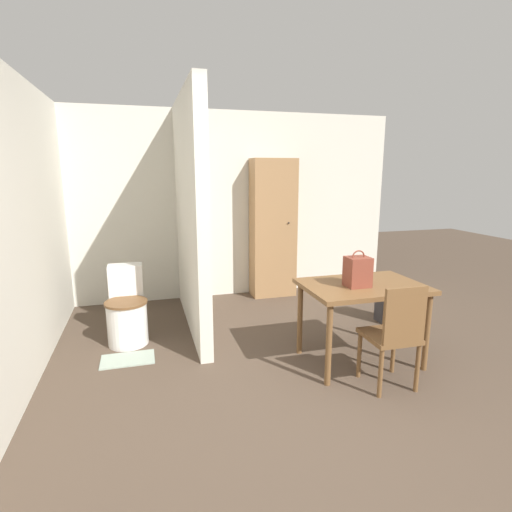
{
  "coord_description": "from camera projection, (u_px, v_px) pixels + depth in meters",
  "views": [
    {
      "loc": [
        -1.05,
        -1.97,
        1.71
      ],
      "look_at": [
        -0.07,
        1.43,
        0.96
      ],
      "focal_mm": 28.0,
      "sensor_mm": 36.0,
      "label": 1
    }
  ],
  "objects": [
    {
      "name": "handbag",
      "position": [
        358.0,
        272.0,
        3.44
      ],
      "size": [
        0.2,
        0.17,
        0.32
      ],
      "color": "brown",
      "rests_on": "dining_table"
    },
    {
      "name": "wall_back",
      "position": [
        221.0,
        206.0,
        5.47
      ],
      "size": [
        4.91,
        0.12,
        2.5
      ],
      "color": "beige",
      "rests_on": "ground_plane"
    },
    {
      "name": "wooden_chair",
      "position": [
        395.0,
        333.0,
        3.12
      ],
      "size": [
        0.39,
        0.39,
        0.88
      ],
      "rotation": [
        0.0,
        0.0,
        -0.02
      ],
      "color": "brown",
      "rests_on": "ground_plane"
    },
    {
      "name": "ground_plane",
      "position": [
        330.0,
        451.0,
        2.49
      ],
      "size": [
        16.0,
        16.0,
        0.0
      ],
      "primitive_type": "plane",
      "color": "#4C3D30"
    },
    {
      "name": "toilet",
      "position": [
        127.0,
        312.0,
        4.04
      ],
      "size": [
        0.42,
        0.56,
        0.77
      ],
      "color": "white",
      "rests_on": "ground_plane"
    },
    {
      "name": "partition_wall",
      "position": [
        190.0,
        215.0,
        4.32
      ],
      "size": [
        0.12,
        2.01,
        2.5
      ],
      "color": "beige",
      "rests_on": "ground_plane"
    },
    {
      "name": "bath_mat",
      "position": [
        128.0,
        359.0,
        3.7
      ],
      "size": [
        0.48,
        0.3,
        0.01
      ],
      "color": "#99A899",
      "rests_on": "ground_plane"
    },
    {
      "name": "wooden_cabinet",
      "position": [
        273.0,
        229.0,
        5.48
      ],
      "size": [
        0.6,
        0.35,
        1.88
      ],
      "color": "#997047",
      "rests_on": "ground_plane"
    },
    {
      "name": "wall_left",
      "position": [
        21.0,
        229.0,
        3.28
      ],
      "size": [
        0.12,
        4.38,
        2.5
      ],
      "color": "beige",
      "rests_on": "ground_plane"
    },
    {
      "name": "space_heater",
      "position": [
        389.0,
        300.0,
        4.61
      ],
      "size": [
        0.25,
        0.18,
        0.52
      ],
      "color": "#2D2D33",
      "rests_on": "ground_plane"
    },
    {
      "name": "dining_table",
      "position": [
        362.0,
        294.0,
        3.55
      ],
      "size": [
        1.05,
        0.73,
        0.73
      ],
      "color": "brown",
      "rests_on": "ground_plane"
    }
  ]
}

